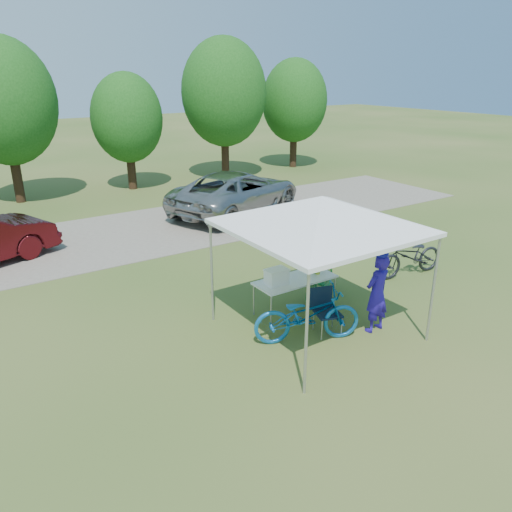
{
  "coord_description": "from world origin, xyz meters",
  "views": [
    {
      "loc": [
        -5.87,
        -6.68,
        4.87
      ],
      "look_at": [
        -0.1,
        2.0,
        0.97
      ],
      "focal_mm": 35.0,
      "sensor_mm": 36.0,
      "label": 1
    }
  ],
  "objects_px": {
    "cooler": "(277,277)",
    "bike_green": "(320,278)",
    "minivan": "(237,192)",
    "folding_chair": "(324,306)",
    "cyclist": "(377,293)",
    "folding_table": "(295,281)",
    "bike_blue": "(307,315)",
    "bike_dark": "(411,256)"
  },
  "relations": [
    {
      "from": "folding_chair",
      "to": "bike_blue",
      "type": "xyz_separation_m",
      "value": [
        -0.51,
        -0.09,
        -0.0
      ]
    },
    {
      "from": "cyclist",
      "to": "bike_green",
      "type": "bearing_deg",
      "value": -98.68
    },
    {
      "from": "minivan",
      "to": "bike_dark",
      "type": "bearing_deg",
      "value": 162.89
    },
    {
      "from": "folding_table",
      "to": "folding_chair",
      "type": "relative_size",
      "value": 1.95
    },
    {
      "from": "bike_green",
      "to": "cooler",
      "type": "bearing_deg",
      "value": -111.39
    },
    {
      "from": "bike_dark",
      "to": "minivan",
      "type": "xyz_separation_m",
      "value": [
        -0.57,
        7.35,
        0.27
      ]
    },
    {
      "from": "bike_green",
      "to": "minivan",
      "type": "bearing_deg",
      "value": 134.28
    },
    {
      "from": "cyclist",
      "to": "bike_green",
      "type": "relative_size",
      "value": 0.97
    },
    {
      "from": "folding_chair",
      "to": "cyclist",
      "type": "xyz_separation_m",
      "value": [
        0.87,
        -0.52,
        0.26
      ]
    },
    {
      "from": "folding_table",
      "to": "cyclist",
      "type": "xyz_separation_m",
      "value": [
        0.79,
        -1.57,
        0.11
      ]
    },
    {
      "from": "folding_table",
      "to": "folding_chair",
      "type": "height_order",
      "value": "folding_chair"
    },
    {
      "from": "cooler",
      "to": "bike_dark",
      "type": "bearing_deg",
      "value": -0.68
    },
    {
      "from": "minivan",
      "to": "folding_chair",
      "type": "bearing_deg",
      "value": 137.95
    },
    {
      "from": "bike_blue",
      "to": "minivan",
      "type": "xyz_separation_m",
      "value": [
        3.63,
        8.44,
        0.24
      ]
    },
    {
      "from": "cooler",
      "to": "bike_dark",
      "type": "xyz_separation_m",
      "value": [
        4.1,
        -0.05,
        -0.39
      ]
    },
    {
      "from": "cooler",
      "to": "bike_green",
      "type": "relative_size",
      "value": 0.28
    },
    {
      "from": "folding_table",
      "to": "minivan",
      "type": "relative_size",
      "value": 0.33
    },
    {
      "from": "bike_blue",
      "to": "bike_green",
      "type": "bearing_deg",
      "value": -24.41
    },
    {
      "from": "folding_table",
      "to": "bike_dark",
      "type": "bearing_deg",
      "value": -0.77
    },
    {
      "from": "folding_chair",
      "to": "cyclist",
      "type": "relative_size",
      "value": 0.57
    },
    {
      "from": "cyclist",
      "to": "folding_chair",
      "type": "bearing_deg",
      "value": -37.95
    },
    {
      "from": "folding_table",
      "to": "bike_green",
      "type": "xyz_separation_m",
      "value": [
        0.84,
        0.17,
        -0.19
      ]
    },
    {
      "from": "folding_chair",
      "to": "cooler",
      "type": "bearing_deg",
      "value": 128.35
    },
    {
      "from": "bike_green",
      "to": "bike_blue",
      "type": "bearing_deg",
      "value": -76.25
    },
    {
      "from": "bike_green",
      "to": "minivan",
      "type": "relative_size",
      "value": 0.3
    },
    {
      "from": "folding_chair",
      "to": "bike_green",
      "type": "relative_size",
      "value": 0.56
    },
    {
      "from": "cyclist",
      "to": "bike_blue",
      "type": "bearing_deg",
      "value": -24.34
    },
    {
      "from": "bike_blue",
      "to": "bike_green",
      "type": "relative_size",
      "value": 1.24
    },
    {
      "from": "cooler",
      "to": "folding_chair",
      "type": "bearing_deg",
      "value": -68.78
    },
    {
      "from": "cooler",
      "to": "bike_dark",
      "type": "relative_size",
      "value": 0.24
    },
    {
      "from": "cooler",
      "to": "folding_table",
      "type": "bearing_deg",
      "value": 0.0
    },
    {
      "from": "cooler",
      "to": "bike_green",
      "type": "distance_m",
      "value": 1.4
    },
    {
      "from": "bike_dark",
      "to": "cyclist",
      "type": "bearing_deg",
      "value": -54.64
    },
    {
      "from": "minivan",
      "to": "folding_table",
      "type": "bearing_deg",
      "value": 135.87
    },
    {
      "from": "cooler",
      "to": "bike_blue",
      "type": "relative_size",
      "value": 0.23
    },
    {
      "from": "bike_blue",
      "to": "folding_table",
      "type": "bearing_deg",
      "value": -4.29
    },
    {
      "from": "folding_chair",
      "to": "cooler",
      "type": "height_order",
      "value": "cooler"
    },
    {
      "from": "bike_blue",
      "to": "bike_dark",
      "type": "relative_size",
      "value": 1.06
    },
    {
      "from": "folding_table",
      "to": "cyclist",
      "type": "bearing_deg",
      "value": -63.38
    },
    {
      "from": "cooler",
      "to": "minivan",
      "type": "distance_m",
      "value": 8.11
    },
    {
      "from": "folding_table",
      "to": "cooler",
      "type": "height_order",
      "value": "cooler"
    },
    {
      "from": "folding_table",
      "to": "bike_green",
      "type": "distance_m",
      "value": 0.88
    }
  ]
}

